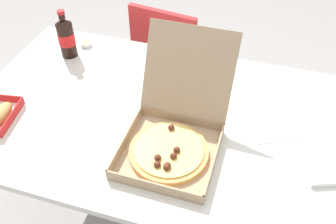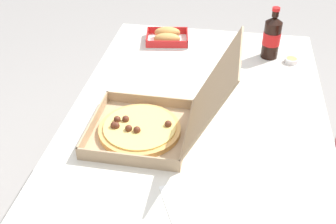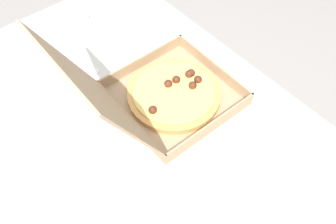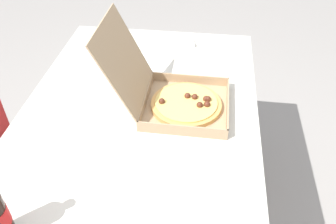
# 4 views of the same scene
# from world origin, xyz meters

# --- Properties ---
(dining_table) EXTENTS (1.46, 0.91, 0.71)m
(dining_table) POSITION_xyz_m (0.00, 0.00, 0.65)
(dining_table) COLOR silver
(dining_table) RESTS_ON ground_plane
(pizza_box_open) EXTENTS (0.33, 0.47, 0.34)m
(pizza_box_open) POSITION_xyz_m (0.11, -0.14, 0.76)
(pizza_box_open) COLOR tan
(pizza_box_open) RESTS_ON dining_table
(paper_menu) EXTENTS (0.25, 0.23, 0.00)m
(paper_menu) POSITION_xyz_m (0.40, 0.04, 0.72)
(paper_menu) COLOR white
(paper_menu) RESTS_ON dining_table
(napkin_pile) EXTENTS (0.14, 0.14, 0.02)m
(napkin_pile) POSITION_xyz_m (0.61, -0.11, 0.72)
(napkin_pile) COLOR white
(napkin_pile) RESTS_ON dining_table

